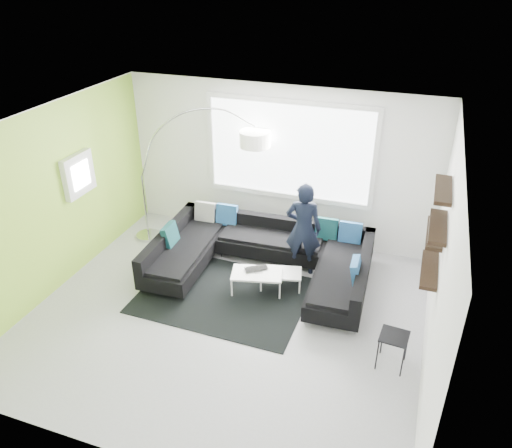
{
  "coord_description": "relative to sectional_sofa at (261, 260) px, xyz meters",
  "views": [
    {
      "loc": [
        2.32,
        -5.29,
        4.65
      ],
      "look_at": [
        0.15,
        0.9,
        1.08
      ],
      "focal_mm": 35.0,
      "sensor_mm": 36.0,
      "label": 1
    }
  ],
  "objects": [
    {
      "name": "ground",
      "position": [
        -0.16,
        -1.1,
        -0.32
      ],
      "size": [
        5.5,
        5.5,
        0.0
      ],
      "primitive_type": "plane",
      "color": "gray",
      "rests_on": "ground"
    },
    {
      "name": "room_shell",
      "position": [
        -0.12,
        -0.89,
        1.49
      ],
      "size": [
        5.54,
        5.04,
        2.82
      ],
      "color": "white",
      "rests_on": "ground"
    },
    {
      "name": "sectional_sofa",
      "position": [
        0.0,
        0.0,
        0.0
      ],
      "size": [
        3.47,
        2.23,
        0.73
      ],
      "rotation": [
        0.0,
        0.0,
        0.04
      ],
      "color": "black",
      "rests_on": "ground"
    },
    {
      "name": "rug",
      "position": [
        -0.38,
        -0.67,
        -0.32
      ],
      "size": [
        2.55,
        1.87,
        0.01
      ],
      "primitive_type": "cube",
      "rotation": [
        0.0,
        0.0,
        -0.02
      ],
      "color": "black",
      "rests_on": "ground"
    },
    {
      "name": "coffee_table",
      "position": [
        0.23,
        -0.27,
        -0.16
      ],
      "size": [
        1.11,
        0.8,
        0.33
      ],
      "primitive_type": "cube",
      "rotation": [
        0.0,
        0.0,
        0.24
      ],
      "color": "silver",
      "rests_on": "ground"
    },
    {
      "name": "arc_lamp",
      "position": [
        -2.39,
        0.55,
        0.9
      ],
      "size": [
        2.48,
        1.6,
        2.44
      ],
      "primitive_type": null,
      "rotation": [
        0.0,
        0.0,
        0.25
      ],
      "color": "white",
      "rests_on": "ground"
    },
    {
      "name": "side_table",
      "position": [
        2.21,
        -1.32,
        -0.08
      ],
      "size": [
        0.37,
        0.37,
        0.48
      ],
      "primitive_type": "cube",
      "rotation": [
        0.0,
        0.0,
        -0.08
      ],
      "color": "black",
      "rests_on": "ground"
    },
    {
      "name": "person",
      "position": [
        0.58,
        0.4,
        0.46
      ],
      "size": [
        0.65,
        0.5,
        1.57
      ],
      "primitive_type": "imported",
      "rotation": [
        0.0,
        0.0,
        3.25
      ],
      "color": "black",
      "rests_on": "ground"
    },
    {
      "name": "laptop",
      "position": [
        0.06,
        -0.33,
        0.02
      ],
      "size": [
        0.58,
        0.58,
        0.03
      ],
      "primitive_type": "imported",
      "rotation": [
        0.0,
        0.0,
        0.64
      ],
      "color": "black",
      "rests_on": "coffee_table"
    }
  ]
}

